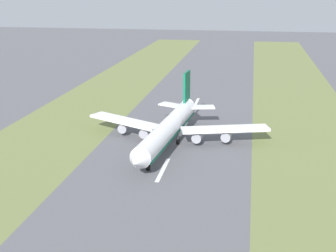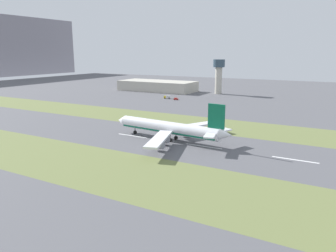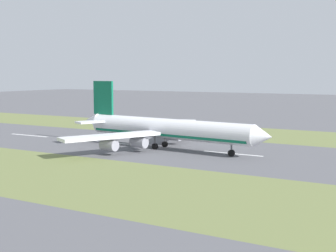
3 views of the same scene
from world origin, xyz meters
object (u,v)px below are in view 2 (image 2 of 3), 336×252
at_px(service_truck, 167,97).
at_px(airplane_main_jet, 171,128).
at_px(terminal_building, 157,86).
at_px(apron_car, 176,99).
at_px(control_tower, 219,73).

bearing_deg(service_truck, airplane_main_jet, -149.90).
bearing_deg(terminal_building, apron_car, -135.90).
relative_size(service_truck, apron_car, 1.38).
height_order(terminal_building, apron_car, terminal_building).
bearing_deg(control_tower, service_truck, 153.64).
distance_m(control_tower, service_truck, 67.61).
bearing_deg(service_truck, control_tower, -26.36).
bearing_deg(terminal_building, control_tower, -83.77).
bearing_deg(terminal_building, service_truck, -140.78).
distance_m(airplane_main_jet, terminal_building, 213.76).
xyz_separation_m(terminal_building, control_tower, (7.60, -69.64, 16.25)).
distance_m(airplane_main_jet, control_tower, 193.47).
bearing_deg(airplane_main_jet, service_truck, 30.10).
distance_m(service_truck, apron_car, 11.83).
xyz_separation_m(service_truck, apron_car, (-3.67, -11.23, -0.66)).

